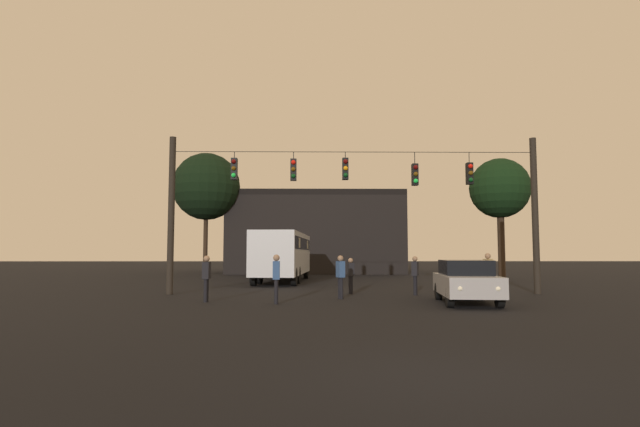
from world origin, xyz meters
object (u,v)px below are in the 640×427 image
object	(u,v)px
pedestrian_crossing_right	(415,273)
car_near_right	(466,281)
pedestrian_crossing_center	(340,274)
tree_behind_building	(500,189)
pedestrian_near_bus	(351,274)
pedestrian_crossing_left	(488,272)
pedestrian_trailing	(206,276)
pedestrian_far_side	(276,276)
city_bus	(283,252)
tree_left_silhouette	(206,187)

from	to	relation	value
pedestrian_crossing_right	car_near_right	bearing A→B (deg)	-73.26
pedestrian_crossing_center	tree_behind_building	xyz separation A→B (m)	(11.63, 14.40, 5.18)
car_near_right	pedestrian_near_bus	world-z (taller)	pedestrian_near_bus
pedestrian_crossing_left	pedestrian_trailing	bearing A→B (deg)	-168.32
pedestrian_crossing_left	tree_behind_building	distance (m)	15.30
pedestrian_far_side	tree_behind_building	distance (m)	22.09
pedestrian_crossing_left	pedestrian_crossing_center	size ratio (longest dim) A/B	1.05
pedestrian_trailing	tree_behind_building	xyz separation A→B (m)	(16.57, 15.61, 5.18)
pedestrian_crossing_left	pedestrian_trailing	size ratio (longest dim) A/B	1.05
city_bus	tree_left_silhouette	world-z (taller)	tree_left_silhouette
tree_left_silhouette	pedestrian_crossing_left	bearing A→B (deg)	-53.51
car_near_right	pedestrian_crossing_right	distance (m)	3.76
tree_behind_building	car_near_right	bearing A→B (deg)	-114.19
city_bus	pedestrian_crossing_right	xyz separation A→B (m)	(6.19, -10.42, -0.94)
pedestrian_near_bus	tree_behind_building	world-z (taller)	tree_behind_building
pedestrian_near_bus	tree_behind_building	xyz separation A→B (m)	(11.06, 11.97, 5.26)
car_near_right	pedestrian_crossing_right	xyz separation A→B (m)	(-1.08, 3.60, 0.13)
car_near_right	pedestrian_crossing_center	bearing A→B (deg)	157.37
pedestrian_crossing_left	pedestrian_trailing	world-z (taller)	pedestrian_crossing_left
car_near_right	pedestrian_far_side	world-z (taller)	pedestrian_far_side
pedestrian_crossing_right	pedestrian_far_side	size ratio (longest dim) A/B	0.95
pedestrian_crossing_center	tree_left_silhouette	distance (m)	25.94
pedestrian_far_side	tree_left_silhouette	world-z (taller)	tree_left_silhouette
car_near_right	tree_left_silhouette	bearing A→B (deg)	120.19
city_bus	pedestrian_trailing	xyz separation A→B (m)	(-2.01, -13.42, -0.92)
pedestrian_trailing	city_bus	bearing A→B (deg)	81.49
pedestrian_crossing_left	tree_behind_building	size ratio (longest dim) A/B	0.22
pedestrian_crossing_left	tree_behind_building	xyz separation A→B (m)	(5.50, 13.32, 5.12)
pedestrian_crossing_right	pedestrian_crossing_center	bearing A→B (deg)	-151.25
pedestrian_crossing_left	pedestrian_trailing	xyz separation A→B (m)	(-11.07, -2.29, -0.06)
car_near_right	pedestrian_far_side	distance (m)	6.70
city_bus	tree_left_silhouette	size ratio (longest dim) A/B	1.09
pedestrian_crossing_center	pedestrian_trailing	size ratio (longest dim) A/B	1.00
pedestrian_near_bus	pedestrian_trailing	world-z (taller)	pedestrian_trailing
pedestrian_near_bus	pedestrian_far_side	world-z (taller)	pedestrian_far_side
pedestrian_crossing_right	tree_left_silhouette	distance (m)	25.90
pedestrian_near_bus	tree_left_silhouette	distance (m)	24.08
tree_behind_building	pedestrian_crossing_right	bearing A→B (deg)	-123.56
pedestrian_crossing_center	pedestrian_trailing	world-z (taller)	pedestrian_crossing_center
car_near_right	tree_behind_building	world-z (taller)	tree_behind_building
pedestrian_trailing	tree_behind_building	distance (m)	23.35
pedestrian_crossing_right	pedestrian_far_side	xyz separation A→B (m)	(-5.61, -3.69, 0.05)
pedestrian_near_bus	tree_behind_building	distance (m)	17.12
pedestrian_crossing_center	tree_left_silhouette	size ratio (longest dim) A/B	0.16
city_bus	tree_left_silhouette	xyz separation A→B (m)	(-7.17, 10.81, 5.51)
city_bus	tree_behind_building	size ratio (longest dim) A/B	1.36
pedestrian_far_side	tree_behind_building	size ratio (longest dim) A/B	0.21
tree_behind_building	pedestrian_trailing	bearing A→B (deg)	-136.70
pedestrian_crossing_left	pedestrian_near_bus	distance (m)	5.73
pedestrian_crossing_center	pedestrian_near_bus	xyz separation A→B (m)	(0.57, 2.43, -0.08)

